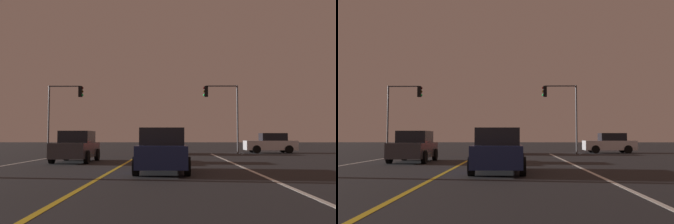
{
  "view_description": "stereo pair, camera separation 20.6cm",
  "coord_description": "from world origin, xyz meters",
  "views": [
    {
      "loc": [
        2.4,
        -1.25,
        1.36
      ],
      "look_at": [
        2.17,
        22.87,
        2.94
      ],
      "focal_mm": 41.11,
      "sensor_mm": 36.0,
      "label": 1
    },
    {
      "loc": [
        2.61,
        -1.25,
        1.36
      ],
      "look_at": [
        2.17,
        22.87,
        2.94
      ],
      "focal_mm": 41.11,
      "sensor_mm": 36.0,
      "label": 2
    }
  ],
  "objects": [
    {
      "name": "lane_edge_right",
      "position": [
        5.61,
        12.07,
        0.0
      ],
      "size": [
        0.16,
        36.14,
        0.01
      ],
      "primitive_type": "cube",
      "color": "silver",
      "rests_on": "ground"
    },
    {
      "name": "lane_center_divider",
      "position": [
        0.0,
        12.07,
        0.0
      ],
      "size": [
        0.16,
        36.14,
        0.01
      ],
      "primitive_type": "cube",
      "color": "gold",
      "rests_on": "ground"
    },
    {
      "name": "car_ahead_far",
      "position": [
        1.81,
        29.62,
        0.82
      ],
      "size": [
        2.02,
        4.3,
        1.7
      ],
      "rotation": [
        0.0,
        0.0,
        1.57
      ],
      "color": "black",
      "rests_on": "ground"
    },
    {
      "name": "car_crossing_side",
      "position": [
        10.89,
        31.85,
        0.82
      ],
      "size": [
        4.3,
        2.02,
        1.7
      ],
      "rotation": [
        0.0,
        0.0,
        3.14
      ],
      "color": "black",
      "rests_on": "ground"
    },
    {
      "name": "car_oncoming",
      "position": [
        -2.84,
        19.86,
        0.82
      ],
      "size": [
        2.02,
        4.3,
        1.7
      ],
      "rotation": [
        0.0,
        0.0,
        -1.57
      ],
      "color": "black",
      "rests_on": "ground"
    },
    {
      "name": "car_lead_same_lane",
      "position": [
        2.05,
        13.55,
        0.82
      ],
      "size": [
        2.02,
        4.3,
        1.7
      ],
      "rotation": [
        0.0,
        0.0,
        1.57
      ],
      "color": "black",
      "rests_on": "ground"
    },
    {
      "name": "traffic_light_near_right",
      "position": [
        6.54,
        30.64,
        4.18
      ],
      "size": [
        2.91,
        0.36,
        5.67
      ],
      "rotation": [
        0.0,
        0.0,
        3.14
      ],
      "color": "#4C4C51",
      "rests_on": "ground"
    },
    {
      "name": "traffic_light_near_left",
      "position": [
        -6.52,
        30.64,
        4.19
      ],
      "size": [
        2.95,
        0.36,
        5.67
      ],
      "color": "#4C4C51",
      "rests_on": "ground"
    }
  ]
}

